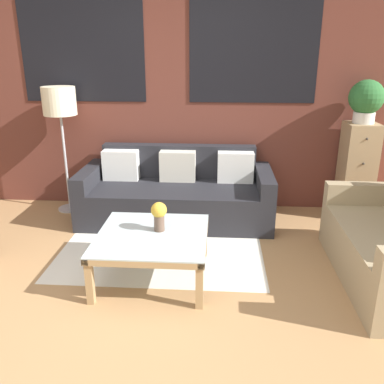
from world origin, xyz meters
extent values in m
plane|color=#AD7F51|center=(0.00, 0.00, 0.00)|extent=(16.00, 16.00, 0.00)
cube|color=brown|center=(0.00, 2.44, 1.40)|extent=(8.40, 0.08, 2.80)
cube|color=black|center=(-0.95, 2.39, 1.80)|extent=(1.40, 0.01, 1.10)
cube|color=black|center=(0.95, 2.39, 1.80)|extent=(1.40, 0.01, 1.10)
cube|color=silver|center=(0.07, 1.23, 0.00)|extent=(1.91, 1.50, 0.00)
cube|color=#232328|center=(0.14, 1.82, 0.20)|extent=(1.76, 0.72, 0.40)
cube|color=#232328|center=(0.14, 2.26, 0.39)|extent=(1.76, 0.16, 0.78)
cube|color=#232328|center=(-0.83, 1.90, 0.29)|extent=(0.16, 0.88, 0.58)
cube|color=#232328|center=(1.10, 1.90, 0.29)|extent=(0.16, 0.88, 0.58)
cube|color=white|center=(-0.52, 2.10, 0.57)|extent=(0.40, 0.16, 0.34)
cube|color=beige|center=(0.14, 2.10, 0.57)|extent=(0.40, 0.16, 0.34)
cube|color=white|center=(0.79, 2.10, 0.57)|extent=(0.40, 0.16, 0.34)
cube|color=tan|center=(1.95, 0.75, 0.21)|extent=(0.64, 1.24, 0.42)
cube|color=tan|center=(2.03, 1.44, 0.31)|extent=(0.80, 0.14, 0.62)
cube|color=silver|center=(0.07, 0.67, 0.39)|extent=(0.89, 0.89, 0.01)
cube|color=tan|center=(0.07, 0.24, 0.36)|extent=(0.89, 0.05, 0.05)
cube|color=tan|center=(0.07, 1.09, 0.36)|extent=(0.89, 0.05, 0.05)
cube|color=tan|center=(-0.35, 0.67, 0.36)|extent=(0.05, 0.89, 0.05)
cube|color=tan|center=(0.49, 0.67, 0.36)|extent=(0.05, 0.89, 0.05)
cube|color=tan|center=(-0.33, 0.26, 0.19)|extent=(0.06, 0.06, 0.38)
cube|color=tan|center=(0.48, 0.26, 0.19)|extent=(0.05, 0.06, 0.38)
cube|color=tan|center=(-0.33, 1.07, 0.19)|extent=(0.06, 0.06, 0.38)
cube|color=tan|center=(0.48, 1.07, 0.19)|extent=(0.05, 0.06, 0.38)
cylinder|color=#B2B2B7|center=(-1.17, 2.13, 0.01)|extent=(0.28, 0.28, 0.02)
cylinder|color=#B2B2B7|center=(-1.17, 2.13, 0.57)|extent=(0.03, 0.03, 1.11)
cylinder|color=beige|center=(-1.17, 2.13, 1.28)|extent=(0.37, 0.37, 0.31)
cube|color=tan|center=(2.14, 2.18, 0.53)|extent=(0.34, 0.37, 1.07)
sphere|color=#38332D|center=(2.14, 1.99, 0.94)|extent=(0.02, 0.02, 0.02)
sphere|color=#38332D|center=(2.14, 1.99, 0.67)|extent=(0.02, 0.02, 0.02)
sphere|color=#38332D|center=(2.14, 1.99, 0.40)|extent=(0.02, 0.02, 0.02)
sphere|color=#38332D|center=(2.14, 1.99, 0.13)|extent=(0.02, 0.02, 0.02)
cylinder|color=silver|center=(2.14, 2.18, 1.13)|extent=(0.22, 0.22, 0.12)
sphere|color=#2D6B33|center=(2.14, 2.18, 1.34)|extent=(0.36, 0.36, 0.36)
cylinder|color=brown|center=(0.12, 0.74, 0.47)|extent=(0.09, 0.09, 0.14)
sphere|color=gold|center=(0.12, 0.74, 0.58)|extent=(0.13, 0.13, 0.13)
camera|label=1|loc=(0.61, -2.31, 1.80)|focal=38.00mm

